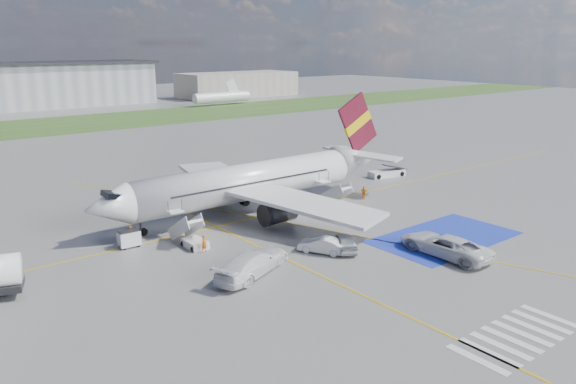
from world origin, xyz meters
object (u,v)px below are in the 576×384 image
(car_silver_b, at_px, (322,245))
(van_white_a, at_px, (445,242))
(gpu_cart, at_px, (129,239))
(airliner, at_px, (258,180))
(car_silver_a, at_px, (344,242))
(van_white_b, at_px, (253,259))
(belt_loader, at_px, (387,173))

(car_silver_b, distance_m, van_white_a, 10.51)
(gpu_cart, bearing_deg, airliner, 9.35)
(gpu_cart, xyz_separation_m, car_silver_a, (14.41, -12.47, 0.06))
(car_silver_b, bearing_deg, van_white_b, -29.74)
(airliner, distance_m, van_white_b, 17.36)
(gpu_cart, height_order, van_white_a, van_white_a)
(airliner, xyz_separation_m, van_white_b, (-10.38, -13.75, -2.17))
(airliner, xyz_separation_m, car_silver_b, (-3.09, -13.74, -2.71))
(airliner, height_order, van_white_a, airliner)
(gpu_cart, relative_size, van_white_a, 0.30)
(gpu_cart, height_order, van_white_b, van_white_b)
(van_white_b, bearing_deg, van_white_a, -137.62)
(van_white_a, bearing_deg, belt_loader, -128.58)
(airliner, height_order, van_white_b, airliner)
(airliner, height_order, belt_loader, airliner)
(gpu_cart, bearing_deg, van_white_a, -40.71)
(belt_loader, xyz_separation_m, van_white_a, (-18.35, -22.82, 0.77))
(van_white_a, bearing_deg, airliner, -76.91)
(airliner, distance_m, belt_loader, 23.37)
(van_white_a, bearing_deg, car_silver_a, -46.90)
(car_silver_b, bearing_deg, van_white_a, 108.42)
(car_silver_a, distance_m, van_white_b, 9.31)
(gpu_cart, relative_size, van_white_b, 0.30)
(van_white_a, height_order, van_white_b, van_white_b)
(gpu_cart, distance_m, belt_loader, 38.82)
(car_silver_a, bearing_deg, belt_loader, -114.64)
(gpu_cart, distance_m, car_silver_b, 17.12)
(belt_loader, bearing_deg, van_white_a, -117.67)
(gpu_cart, bearing_deg, car_silver_b, -41.32)
(van_white_a, xyz_separation_m, van_white_b, (-15.12, 6.99, 0.03))
(car_silver_b, bearing_deg, gpu_cart, -73.20)
(airliner, bearing_deg, car_silver_b, -102.66)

